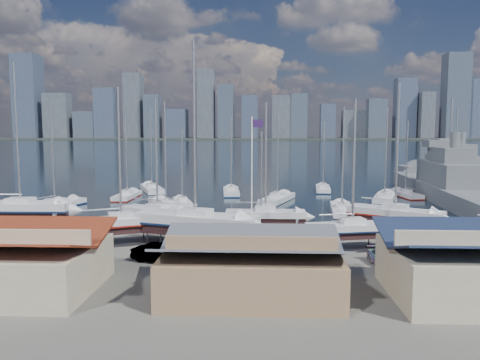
{
  "coord_description": "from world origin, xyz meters",
  "views": [
    {
      "loc": [
        0.69,
        -57.23,
        11.23
      ],
      "look_at": [
        -2.34,
        8.0,
        4.36
      ],
      "focal_mm": 35.0,
      "sensor_mm": 36.0,
      "label": 1
    }
  ],
  "objects_px": {
    "naval_ship_west": "(454,176)",
    "flagpole": "(253,172)",
    "sailboat_cradle_0": "(21,209)",
    "naval_ship_east": "(448,189)",
    "car_a": "(200,255)"
  },
  "relations": [
    {
      "from": "sailboat_cradle_0",
      "to": "car_a",
      "type": "bearing_deg",
      "value": -31.92
    },
    {
      "from": "naval_ship_east",
      "to": "car_a",
      "type": "bearing_deg",
      "value": 140.95
    },
    {
      "from": "sailboat_cradle_0",
      "to": "naval_ship_east",
      "type": "xyz_separation_m",
      "value": [
        58.36,
        25.8,
        -0.56
      ]
    },
    {
      "from": "flagpole",
      "to": "naval_ship_west",
      "type": "bearing_deg",
      "value": 53.49
    },
    {
      "from": "flagpole",
      "to": "naval_ship_east",
      "type": "bearing_deg",
      "value": 46.53
    },
    {
      "from": "naval_ship_east",
      "to": "naval_ship_west",
      "type": "bearing_deg",
      "value": -20.68
    },
    {
      "from": "naval_ship_west",
      "to": "naval_ship_east",
      "type": "bearing_deg",
      "value": 149.18
    },
    {
      "from": "sailboat_cradle_0",
      "to": "naval_ship_west",
      "type": "relative_size",
      "value": 0.42
    },
    {
      "from": "sailboat_cradle_0",
      "to": "car_a",
      "type": "distance_m",
      "value": 26.3
    },
    {
      "from": "naval_ship_east",
      "to": "car_a",
      "type": "height_order",
      "value": "naval_ship_east"
    },
    {
      "from": "naval_ship_west",
      "to": "flagpole",
      "type": "height_order",
      "value": "naval_ship_west"
    },
    {
      "from": "sailboat_cradle_0",
      "to": "naval_ship_west",
      "type": "xyz_separation_m",
      "value": [
        68.77,
        49.2,
        -0.56
      ]
    },
    {
      "from": "naval_ship_west",
      "to": "flagpole",
      "type": "distance_m",
      "value": 70.63
    },
    {
      "from": "sailboat_cradle_0",
      "to": "naval_ship_west",
      "type": "height_order",
      "value": "sailboat_cradle_0"
    },
    {
      "from": "naval_ship_west",
      "to": "sailboat_cradle_0",
      "type": "bearing_deg",
      "value": 118.76
    }
  ]
}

